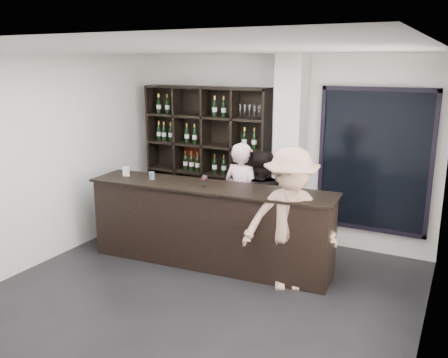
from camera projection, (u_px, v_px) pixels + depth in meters
The scene contains 12 objects.
floor at pixel (185, 308), 5.52m from camera, with size 5.00×5.50×0.01m, color black.
wine_shelf at pixel (206, 159), 7.95m from camera, with size 2.20×0.35×2.40m, color black, non-canonical shape.
structural_column at pixel (290, 153), 7.14m from camera, with size 0.40×0.40×2.90m, color silver.
glass_panel at pixel (374, 161), 6.80m from camera, with size 1.60×0.08×2.10m.
tasting_counter at pixel (210, 225), 6.59m from camera, with size 3.47×0.72×1.15m.
taster_pink at pixel (242, 198), 6.98m from camera, with size 0.61×0.40×1.67m, color #F7C7D3.
taster_black at pixel (259, 204), 6.86m from camera, with size 0.76×0.59×1.57m, color black.
customer at pixel (290, 220), 5.81m from camera, with size 1.17×0.67×1.80m, color tan.
wine_glass at pixel (205, 180), 6.37m from camera, with size 0.08×0.08×0.19m, color white, non-canonical shape.
spit_cup at pixel (152, 176), 6.79m from camera, with size 0.08×0.08×0.11m, color #9BA9BB.
napkin_stack at pixel (285, 194), 6.04m from camera, with size 0.11×0.11×0.02m, color white.
card_stand at pixel (126, 171), 6.99m from camera, with size 0.09×0.05×0.14m, color white.
Camera 1 is at (2.71, -4.22, 2.79)m, focal length 38.00 mm.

